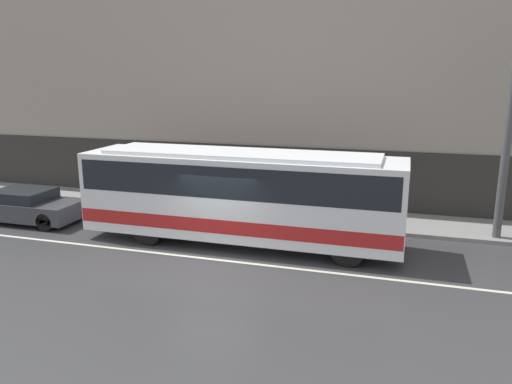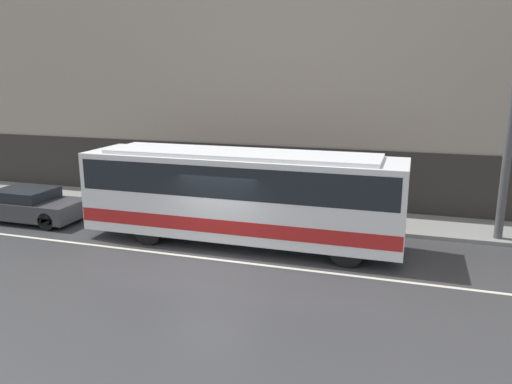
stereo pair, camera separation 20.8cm
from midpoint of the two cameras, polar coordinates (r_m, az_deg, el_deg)
The scene contains 7 objects.
ground_plane at distance 15.53m, azimuth -5.33°, elevation -7.68°, with size 60.00×60.00×0.00m, color #38383A.
sidewalk at distance 20.35m, azimuth 0.40°, elevation -2.30°, with size 60.00×2.79×0.13m.
building_facade at distance 21.08m, azimuth 1.64°, elevation 11.82°, with size 60.00×0.35×10.36m.
lane_stripe at distance 15.53m, azimuth -5.33°, elevation -7.66°, with size 54.00×0.14×0.01m.
transit_bus at distance 16.46m, azimuth -2.14°, elevation -0.04°, with size 10.60×2.48×3.10m.
sedan_dark_behind at distance 21.18m, azimuth -25.04°, elevation -1.44°, with size 4.30×1.87×1.25m.
utility_pole_near at distance 18.15m, azimuth 26.80°, elevation 8.21°, with size 0.27×0.27×8.49m.
Camera 1 is at (5.47, -13.42, 5.56)m, focal length 35.00 mm.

